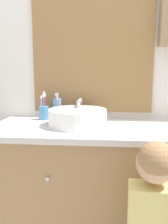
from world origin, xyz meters
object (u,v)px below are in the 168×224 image
Objects in this scene: soap_dispenser at (57,108)px; toothbrush_holder at (44,112)px; child_figure at (154,216)px; sink_basin at (78,117)px.

toothbrush_holder is at bearing -165.35° from soap_dispenser.
soap_dispenser is (0.09, 0.02, 0.02)m from toothbrush_holder.
toothbrush_holder is 0.09m from soap_dispenser.
toothbrush_holder is at bearing 135.48° from child_figure.
soap_dispenser is at bearing 14.65° from toothbrush_holder.
toothbrush_holder is 0.99m from child_figure.
sink_basin reaches higher than child_figure.
child_figure is at bearing -49.69° from soap_dispenser.
soap_dispenser is 0.21× the size of child_figure.
sink_basin is 0.49× the size of child_figure.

